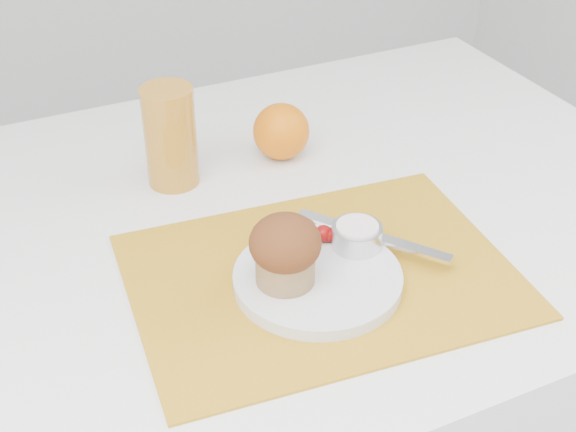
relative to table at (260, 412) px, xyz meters
name	(u,v)px	position (x,y,z in m)	size (l,w,h in m)	color
table	(260,412)	(0.00, 0.00, 0.00)	(1.20, 0.80, 0.75)	white
placemat	(321,275)	(0.02, -0.15, 0.38)	(0.44, 0.33, 0.00)	#C2881A
plate	(318,279)	(0.01, -0.16, 0.39)	(0.20, 0.20, 0.02)	silver
ramekin	(357,236)	(0.08, -0.14, 0.41)	(0.06, 0.06, 0.03)	silver
cream	(357,227)	(0.08, -0.14, 0.42)	(0.05, 0.05, 0.01)	white
raspberry_near	(323,233)	(0.04, -0.11, 0.40)	(0.02, 0.02, 0.02)	#5A0302
raspberry_far	(329,235)	(0.05, -0.11, 0.40)	(0.02, 0.02, 0.02)	#600202
butter_knife	(372,236)	(0.10, -0.13, 0.40)	(0.20, 0.02, 0.01)	white
orange	(281,131)	(0.10, 0.13, 0.42)	(0.08, 0.08, 0.08)	orange
juice_glass	(170,137)	(-0.07, 0.13, 0.45)	(0.07, 0.07, 0.14)	#C18024
muffin	(285,250)	(-0.03, -0.16, 0.44)	(0.08, 0.08, 0.08)	#9A784A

